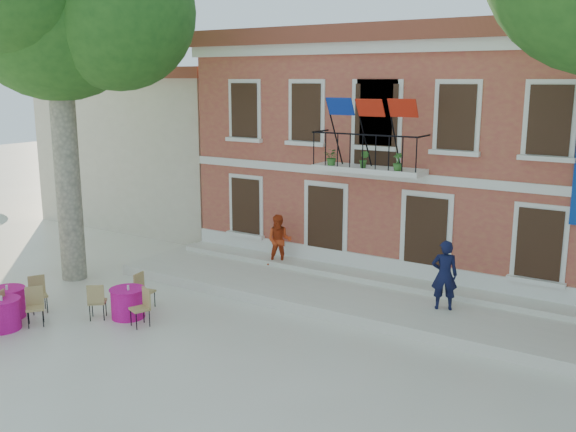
# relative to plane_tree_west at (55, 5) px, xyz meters

# --- Properties ---
(ground) EXTENTS (90.00, 90.00, 0.00)m
(ground) POSITION_rel_plane_tree_west_xyz_m (5.95, -1.64, -8.01)
(ground) COLOR beige
(ground) RESTS_ON ground
(main_building) EXTENTS (13.50, 9.59, 7.50)m
(main_building) POSITION_rel_plane_tree_west_xyz_m (7.96, 8.34, -4.23)
(main_building) COLOR #B16340
(main_building) RESTS_ON ground
(neighbor_west) EXTENTS (9.40, 9.40, 6.40)m
(neighbor_west) POSITION_rel_plane_tree_west_xyz_m (-3.55, 9.36, -4.79)
(neighbor_west) COLOR beige
(neighbor_west) RESTS_ON ground
(terrace) EXTENTS (14.00, 3.40, 0.30)m
(terrace) POSITION_rel_plane_tree_west_xyz_m (7.95, 2.76, -7.86)
(terrace) COLOR silver
(terrace) RESTS_ON ground
(plane_tree_west) EXTENTS (5.54, 5.54, 10.88)m
(plane_tree_west) POSITION_rel_plane_tree_west_xyz_m (0.00, 0.00, 0.00)
(plane_tree_west) COLOR #A59E84
(plane_tree_west) RESTS_ON ground
(pedestrian_navy) EXTENTS (0.76, 0.65, 1.78)m
(pedestrian_navy) POSITION_rel_plane_tree_west_xyz_m (10.69, 2.71, -6.82)
(pedestrian_navy) COLOR black
(pedestrian_navy) RESTS_ON terrace
(pedestrian_orange) EXTENTS (0.97, 0.89, 1.62)m
(pedestrian_orange) POSITION_rel_plane_tree_west_xyz_m (5.12, 3.65, -6.90)
(pedestrian_orange) COLOR #C43B17
(pedestrian_orange) RESTS_ON terrace
(cafe_table_0) EXTENTS (1.73, 1.86, 0.95)m
(cafe_table_0) POSITION_rel_plane_tree_west_xyz_m (1.89, -3.68, -7.58)
(cafe_table_0) COLOR #DE1499
(cafe_table_0) RESTS_ON ground
(cafe_table_1) EXTENTS (1.66, 1.87, 0.95)m
(cafe_table_1) POSITION_rel_plane_tree_west_xyz_m (1.27, -3.11, -7.58)
(cafe_table_1) COLOR #DE1499
(cafe_table_1) RESTS_ON ground
(cafe_table_3) EXTENTS (1.85, 1.75, 0.95)m
(cafe_table_3) POSITION_rel_plane_tree_west_xyz_m (3.86, -1.46, -7.58)
(cafe_table_3) COLOR #DE1499
(cafe_table_3) RESTS_ON ground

